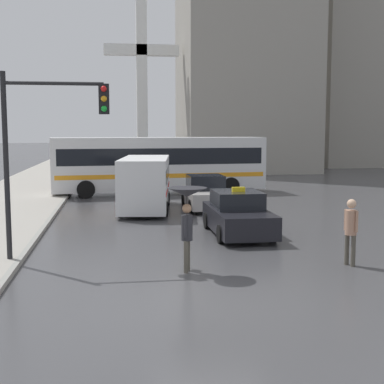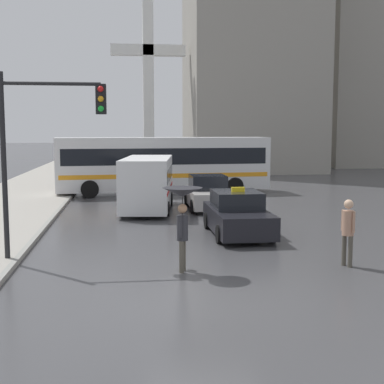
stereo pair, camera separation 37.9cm
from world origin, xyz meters
TOP-DOWN VIEW (x-y plane):
  - ground_plane at (0.00, 0.00)m, footprint 300.00×300.00m
  - taxi at (2.09, 6.79)m, footprint 1.91×4.23m
  - sedan_red at (2.03, 13.07)m, footprint 1.91×4.03m
  - ambulance_van at (-0.76, 12.89)m, footprint 2.68×5.92m
  - city_bus at (0.39, 19.24)m, footprint 12.12×3.61m
  - pedestrian_with_umbrella at (-0.30, 2.16)m, footprint 1.02×1.02m
  - pedestrian_man at (4.09, 2.18)m, footprint 0.40×0.45m
  - traffic_light at (-3.80, 3.66)m, footprint 2.80×0.38m
  - building_tower_far at (23.05, 42.03)m, footprint 10.39×9.86m
  - monument_cross at (0.26, 35.59)m, footprint 6.35×0.90m

SIDE VIEW (x-z plane):
  - ground_plane at x=0.00m, z-range 0.00..0.00m
  - taxi at x=2.09m, z-range -0.15..1.51m
  - sedan_red at x=2.03m, z-range -0.08..1.46m
  - pedestrian_man at x=4.09m, z-range 0.17..1.96m
  - ambulance_van at x=-0.76m, z-range 0.13..2.51m
  - pedestrian_with_umbrella at x=-0.30m, z-range 0.66..2.82m
  - city_bus at x=0.39m, z-range 0.18..3.38m
  - traffic_light at x=-3.80m, z-range 0.98..6.10m
  - monument_cross at x=0.26m, z-range 0.97..15.40m
  - building_tower_far at x=23.05m, z-range 0.00..25.78m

